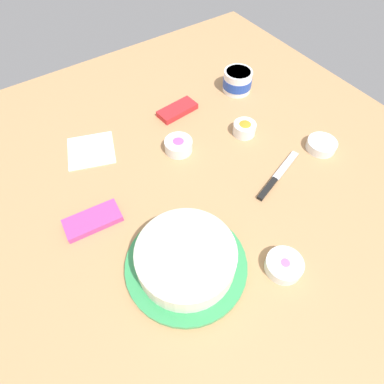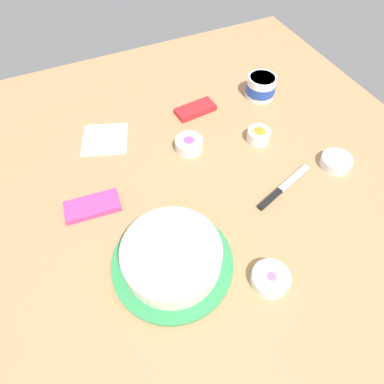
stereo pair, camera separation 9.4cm
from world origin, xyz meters
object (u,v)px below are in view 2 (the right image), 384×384
Objects in this scene: sprinkle_bowl_pink at (271,279)px; candy_box_upper at (195,109)px; sprinkle_bowl_blue at (336,162)px; frosted_cake at (172,256)px; paper_napkin at (105,139)px; sprinkle_bowl_rainbow at (189,144)px; frosting_tub at (261,86)px; spreading_knife at (280,190)px; sprinkle_bowl_orange at (259,135)px; candy_box_lower at (93,207)px.

sprinkle_bowl_pink reaches higher than candy_box_upper.
frosted_cake is at bearing -170.70° from sprinkle_bowl_blue.
sprinkle_bowl_pink is 0.64× the size of paper_napkin.
sprinkle_bowl_rainbow is 0.19m from candy_box_upper.
frosting_tub is 0.48× the size of spreading_knife.
frosted_cake is 0.42m from sprinkle_bowl_rainbow.
candy_box_upper is (0.10, 0.16, -0.01)m from sprinkle_bowl_rainbow.
frosting_tub reaches higher than sprinkle_bowl_pink.
paper_napkin is at bearing 155.20° from sprinkle_bowl_orange.
sprinkle_bowl_orange is 0.81× the size of sprinkle_bowl_pink.
paper_napkin is at bearing 146.79° from sprinkle_bowl_rainbow.
frosting_tub reaches higher than sprinkle_bowl_blue.
paper_napkin is (-0.64, 0.42, -0.01)m from sprinkle_bowl_blue.
frosted_cake reaches higher than frosting_tub.
sprinkle_bowl_blue is 0.62× the size of candy_box_lower.
candy_box_lower is at bearing 168.25° from sprinkle_bowl_blue.
sprinkle_bowl_pink reaches higher than sprinkle_bowl_blue.
frosted_cake is 0.25m from sprinkle_bowl_pink.
sprinkle_bowl_rainbow is at bearing 146.71° from sprinkle_bowl_blue.
frosting_tub reaches higher than spreading_knife.
sprinkle_bowl_pink reaches higher than paper_napkin.
frosted_cake reaches higher than candy_box_lower.
sprinkle_bowl_orange is at bearing 9.88° from candy_box_lower.
sprinkle_bowl_pink is (0.20, -0.14, -0.03)m from frosted_cake.
sprinkle_bowl_blue is at bearing 31.22° from sprinkle_bowl_pink.
frosted_cake is 0.53m from sprinkle_bowl_orange.
sprinkle_bowl_orange is (0.44, 0.30, -0.02)m from frosted_cake.
frosting_tub is 1.20× the size of sprinkle_bowl_rainbow.
candy_box_lower is at bearing -112.17° from paper_napkin.
candy_box_lower is 1.07× the size of candy_box_upper.
spreading_knife is at bearing -104.01° from sprinkle_bowl_orange.
candy_box_upper is at bearing 120.67° from sprinkle_bowl_orange.
frosted_cake is 0.76m from frosting_tub.
sprinkle_bowl_orange is at bearing -14.49° from sprinkle_bowl_rainbow.
sprinkle_bowl_pink is at bearing -90.54° from sprinkle_bowl_rainbow.
spreading_knife is 0.33m from sprinkle_bowl_rainbow.
frosted_cake is at bearing -86.00° from paper_napkin.
candy_box_upper is 0.34m from paper_napkin.
spreading_knife is 2.41× the size of sprinkle_bowl_pink.
paper_napkin is (-0.48, 0.22, -0.02)m from sprinkle_bowl_orange.
candy_box_lower is at bearing -175.59° from sprinkle_bowl_orange.
sprinkle_bowl_pink is 0.71m from paper_napkin.
candy_box_upper is (-0.26, 0.02, -0.03)m from frosting_tub.
sprinkle_bowl_orange is (-0.13, -0.21, -0.02)m from frosting_tub.
frosted_cake reaches higher than sprinkle_bowl_orange.
frosting_tub is 0.75× the size of candy_box_upper.
frosting_tub is 0.73× the size of paper_napkin.
spreading_knife is at bearing -85.76° from candy_box_upper.
frosted_cake is 2.01× the size of candy_box_lower.
candy_box_upper is (-0.13, 0.22, -0.01)m from sprinkle_bowl_orange.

